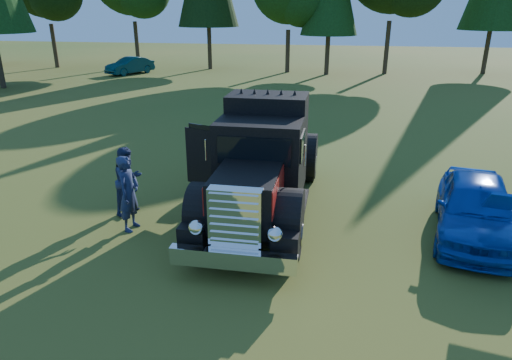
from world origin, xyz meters
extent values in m
plane|color=#2C4E16|center=(0.00, 0.00, 0.00)|extent=(120.00, 120.00, 0.00)
cylinder|color=#2D2116|center=(-25.00, 29.00, 1.89)|extent=(0.36, 0.36, 3.78)
cylinder|color=#2D2116|center=(-18.00, 31.00, 1.98)|extent=(0.36, 0.36, 3.96)
cylinder|color=#2D2116|center=(-11.00, 30.50, 2.34)|extent=(0.36, 0.36, 4.68)
cylinder|color=#2D2116|center=(-4.00, 29.50, 1.71)|extent=(0.36, 0.36, 3.42)
cylinder|color=#2D2116|center=(4.00, 30.00, 2.07)|extent=(0.36, 0.36, 4.14)
cylinder|color=#2D2116|center=(12.00, 31.50, 2.25)|extent=(0.36, 0.36, 4.50)
cylinder|color=#2D2116|center=(-0.70, 28.65, 2.01)|extent=(0.36, 0.36, 4.02)
cylinder|color=black|center=(-2.43, -0.84, 0.55)|extent=(0.32, 1.10, 1.10)
cylinder|color=black|center=(-0.33, -0.84, 0.55)|extent=(0.32, 1.10, 1.10)
cylinder|color=black|center=(-2.43, 3.96, 0.55)|extent=(0.32, 1.10, 1.10)
cylinder|color=black|center=(-0.33, 3.96, 0.55)|extent=(0.32, 1.10, 1.10)
cylinder|color=black|center=(-2.10, 3.96, 0.55)|extent=(0.32, 1.10, 1.10)
cylinder|color=black|center=(-0.66, 3.96, 0.55)|extent=(0.32, 1.10, 1.10)
cube|color=black|center=(-1.38, 1.76, 0.62)|extent=(1.60, 6.40, 0.28)
cube|color=white|center=(-1.38, -2.09, 0.55)|extent=(2.50, 0.22, 0.36)
cube|color=white|center=(-1.38, -1.79, 1.25)|extent=(1.05, 0.30, 1.30)
cube|color=black|center=(-1.38, -0.74, 1.30)|extent=(1.35, 1.80, 1.10)
cube|color=maroon|center=(-2.07, -0.74, 1.50)|extent=(0.02, 1.80, 0.60)
cube|color=maroon|center=(-0.69, -0.74, 1.50)|extent=(0.02, 1.80, 0.60)
cylinder|color=black|center=(-2.33, -0.84, 0.95)|extent=(0.55, 1.24, 1.24)
cylinder|color=black|center=(-0.43, -0.84, 0.95)|extent=(0.55, 1.24, 1.24)
sphere|color=white|center=(-2.16, -1.86, 1.05)|extent=(0.32, 0.32, 0.32)
sphere|color=white|center=(-0.60, -1.86, 1.05)|extent=(0.32, 0.32, 0.32)
cube|color=black|center=(-1.38, 0.81, 1.55)|extent=(2.05, 1.30, 2.10)
cube|color=black|center=(-1.38, 0.14, 2.05)|extent=(1.70, 0.05, 0.65)
cube|color=black|center=(-1.38, 2.11, 1.75)|extent=(2.05, 1.30, 2.50)
cube|color=black|center=(-1.38, 3.76, 0.95)|extent=(2.00, 2.00, 0.35)
cube|color=black|center=(-2.92, 1.26, 1.45)|extent=(1.04, 0.46, 1.50)
cube|color=maroon|center=(-2.94, 1.31, 1.30)|extent=(0.80, 0.33, 0.75)
imported|color=#0D068F|center=(3.75, 0.94, 0.72)|extent=(2.47, 4.47, 1.44)
imported|color=#1F274A|center=(-4.37, -0.19, 0.94)|extent=(0.50, 0.71, 1.87)
imported|color=#1D1E45|center=(-4.79, 0.69, 0.90)|extent=(0.93, 1.05, 1.80)
imported|color=#0B3645|center=(-16.53, 26.08, 0.67)|extent=(3.13, 4.25, 1.34)
camera|label=1|loc=(0.44, -9.56, 5.10)|focal=32.00mm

